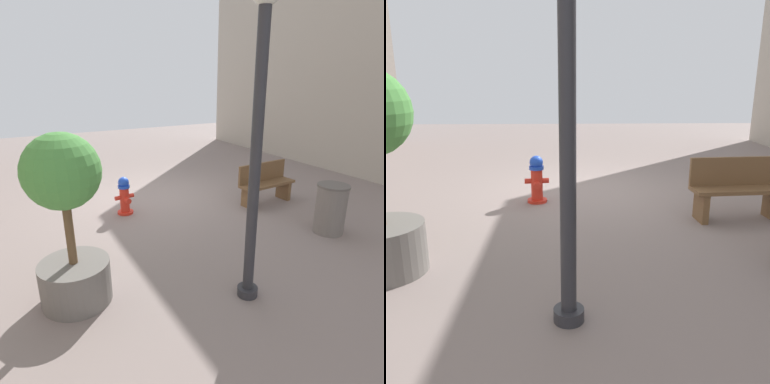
{
  "view_description": "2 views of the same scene",
  "coord_description": "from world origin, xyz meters",
  "views": [
    {
      "loc": [
        3.03,
        7.34,
        2.81
      ],
      "look_at": [
        0.0,
        1.94,
        0.7
      ],
      "focal_mm": 31.07,
      "sensor_mm": 36.0,
      "label": 1
    },
    {
      "loc": [
        0.5,
        7.54,
        2.13
      ],
      "look_at": [
        0.33,
        2.44,
        0.67
      ],
      "focal_mm": 37.7,
      "sensor_mm": 36.0,
      "label": 2
    }
  ],
  "objects": [
    {
      "name": "trash_bin",
      "position": [
        -2.12,
        3.52,
        0.48
      ],
      "size": [
        0.58,
        0.58,
        0.96
      ],
      "color": "slate",
      "rests_on": "ground_plane"
    },
    {
      "name": "planter_tree",
      "position": [
        2.53,
        3.31,
        1.23
      ],
      "size": [
        0.93,
        0.93,
        2.25
      ],
      "color": "slate",
      "rests_on": "ground_plane"
    },
    {
      "name": "street_lamp",
      "position": [
        0.48,
        4.34,
        2.41
      ],
      "size": [
        0.36,
        0.36,
        3.88
      ],
      "color": "#2D2D33",
      "rests_on": "ground_plane"
    },
    {
      "name": "ground_plane",
      "position": [
        0.0,
        0.0,
        0.0
      ],
      "size": [
        23.4,
        23.4,
        0.0
      ],
      "primitive_type": "plane",
      "color": "gray"
    },
    {
      "name": "bench_near",
      "position": [
        -2.14,
        1.65,
        0.48
      ],
      "size": [
        1.45,
        0.53,
        0.95
      ],
      "color": "brown",
      "rests_on": "ground_plane"
    },
    {
      "name": "fire_hydrant",
      "position": [
        0.99,
        0.7,
        0.41
      ],
      "size": [
        0.43,
        0.41,
        0.83
      ],
      "color": "red",
      "rests_on": "ground_plane"
    }
  ]
}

